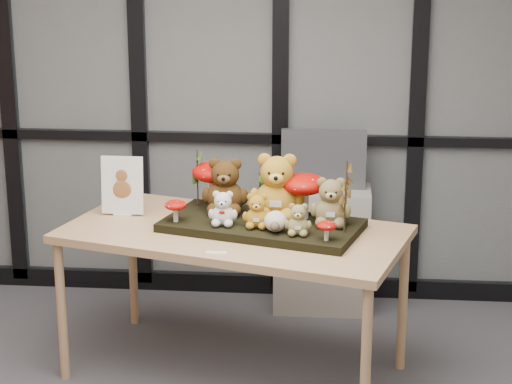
# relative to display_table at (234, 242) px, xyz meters

# --- Properties ---
(room_shell) EXTENTS (5.00, 5.00, 5.00)m
(room_shell) POSITION_rel_display_table_xyz_m (-0.28, -1.30, 0.92)
(room_shell) COLOR beige
(room_shell) RESTS_ON floor
(glass_partition) EXTENTS (4.90, 0.06, 2.78)m
(glass_partition) POSITION_rel_display_table_xyz_m (-0.28, 1.17, 0.66)
(glass_partition) COLOR #2D383F
(glass_partition) RESTS_ON floor
(display_table) EXTENTS (1.93, 1.33, 0.82)m
(display_table) POSITION_rel_display_table_xyz_m (0.00, 0.00, 0.00)
(display_table) COLOR tan
(display_table) RESTS_ON floor
(diorama_tray) EXTENTS (1.11, 0.77, 0.04)m
(diorama_tray) POSITION_rel_display_table_xyz_m (0.14, 0.03, 0.09)
(diorama_tray) COLOR black
(diorama_tray) RESTS_ON display_table
(bear_pooh_yellow) EXTENTS (0.35, 0.34, 0.38)m
(bear_pooh_yellow) POSITION_rel_display_table_xyz_m (0.22, 0.10, 0.30)
(bear_pooh_yellow) COLOR #C58B24
(bear_pooh_yellow) RESTS_ON diorama_tray
(bear_brown_medium) EXTENTS (0.31, 0.29, 0.33)m
(bear_brown_medium) POSITION_rel_display_table_xyz_m (-0.06, 0.17, 0.27)
(bear_brown_medium) COLOR #442A0F
(bear_brown_medium) RESTS_ON diorama_tray
(bear_tan_back) EXTENTS (0.26, 0.24, 0.28)m
(bear_tan_back) POSITION_rel_display_table_xyz_m (0.50, 0.00, 0.25)
(bear_tan_back) COLOR olive
(bear_tan_back) RESTS_ON diorama_tray
(bear_small_yellow) EXTENTS (0.18, 0.17, 0.20)m
(bear_small_yellow) POSITION_rel_display_table_xyz_m (0.13, -0.07, 0.21)
(bear_small_yellow) COLOR #B8831D
(bear_small_yellow) RESTS_ON diorama_tray
(bear_white_bow) EXTENTS (0.18, 0.17, 0.20)m
(bear_white_bow) POSITION_rel_display_table_xyz_m (-0.05, -0.04, 0.21)
(bear_white_bow) COLOR white
(bear_white_bow) RESTS_ON diorama_tray
(bear_beige_small) EXTENTS (0.16, 0.16, 0.18)m
(bear_beige_small) POSITION_rel_display_table_xyz_m (0.34, -0.17, 0.20)
(bear_beige_small) COLOR #97874E
(bear_beige_small) RESTS_ON diorama_tray
(plush_cream_hedgehog) EXTENTS (0.11, 0.10, 0.12)m
(plush_cream_hedgehog) POSITION_rel_display_table_xyz_m (0.23, -0.13, 0.17)
(plush_cream_hedgehog) COLOR silver
(plush_cream_hedgehog) RESTS_ON diorama_tray
(mushroom_back_left) EXTENTS (0.25, 0.25, 0.27)m
(mushroom_back_left) POSITION_rel_display_table_xyz_m (-0.14, 0.29, 0.24)
(mushroom_back_left) COLOR #A90B05
(mushroom_back_left) RESTS_ON diorama_tray
(mushroom_back_right) EXTENTS (0.24, 0.24, 0.26)m
(mushroom_back_right) POSITION_rel_display_table_xyz_m (0.36, 0.11, 0.24)
(mushroom_back_right) COLOR #A90B05
(mushroom_back_right) RESTS_ON diorama_tray
(mushroom_front_left) EXTENTS (0.11, 0.11, 0.13)m
(mushroom_front_left) POSITION_rel_display_table_xyz_m (-0.30, -0.02, 0.17)
(mushroom_front_left) COLOR #A90B05
(mushroom_front_left) RESTS_ON diorama_tray
(mushroom_front_right) EXTENTS (0.10, 0.10, 0.11)m
(mushroom_front_right) POSITION_rel_display_table_xyz_m (0.48, -0.25, 0.16)
(mushroom_front_right) COLOR #A90B05
(mushroom_front_right) RESTS_ON diorama_tray
(sprig_green_far_left) EXTENTS (0.05, 0.05, 0.31)m
(sprig_green_far_left) POSITION_rel_display_table_xyz_m (-0.23, 0.27, 0.27)
(sprig_green_far_left) COLOR #203B0D
(sprig_green_far_left) RESTS_ON diorama_tray
(sprig_green_mid_left) EXTENTS (0.05, 0.05, 0.23)m
(sprig_green_mid_left) POSITION_rel_display_table_xyz_m (-0.10, 0.29, 0.22)
(sprig_green_mid_left) COLOR #203B0D
(sprig_green_mid_left) RESTS_ON diorama_tray
(sprig_dry_far_right) EXTENTS (0.05, 0.05, 0.34)m
(sprig_dry_far_right) POSITION_rel_display_table_xyz_m (0.58, 0.01, 0.28)
(sprig_dry_far_right) COLOR brown
(sprig_dry_far_right) RESTS_ON diorama_tray
(sprig_dry_mid_right) EXTENTS (0.05, 0.05, 0.27)m
(sprig_dry_mid_right) POSITION_rel_display_table_xyz_m (0.57, -0.12, 0.24)
(sprig_dry_mid_right) COLOR brown
(sprig_dry_mid_right) RESTS_ON diorama_tray
(sprig_green_centre) EXTENTS (0.05, 0.05, 0.21)m
(sprig_green_centre) POSITION_rel_display_table_xyz_m (0.12, 0.24, 0.21)
(sprig_green_centre) COLOR #203B0D
(sprig_green_centre) RESTS_ON diorama_tray
(sign_holder) EXTENTS (0.23, 0.06, 0.33)m
(sign_holder) POSITION_rel_display_table_xyz_m (-0.63, 0.21, 0.22)
(sign_holder) COLOR silver
(sign_holder) RESTS_ON display_table
(label_card) EXTENTS (0.10, 0.03, 0.00)m
(label_card) POSITION_rel_display_table_xyz_m (-0.05, -0.35, 0.07)
(label_card) COLOR white
(label_card) RESTS_ON display_table
(cabinet) EXTENTS (0.59, 0.34, 0.78)m
(cabinet) POSITION_rel_display_table_xyz_m (0.45, 0.96, -0.36)
(cabinet) COLOR #A19A90
(cabinet) RESTS_ON floor
(monitor) EXTENTS (0.52, 0.05, 0.37)m
(monitor) POSITION_rel_display_table_xyz_m (0.45, 0.97, 0.21)
(monitor) COLOR #4A4C52
(monitor) RESTS_ON cabinet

